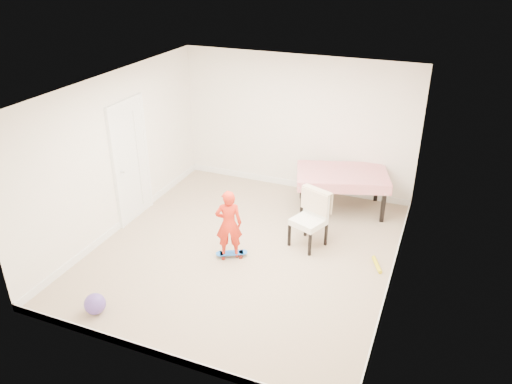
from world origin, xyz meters
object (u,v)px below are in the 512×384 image
at_px(dining_table, 341,191).
at_px(skateboard, 232,254).
at_px(child, 229,226).
at_px(balloon, 95,304).
at_px(dining_chair, 308,220).

bearing_deg(dining_table, skateboard, -136.33).
bearing_deg(child, dining_table, -143.61).
bearing_deg(child, skateboard, -171.14).
distance_m(child, balloon, 2.17).
distance_m(dining_table, balloon, 4.62).
distance_m(dining_chair, balloon, 3.36).
bearing_deg(dining_chair, skateboard, -120.97).
height_order(dining_table, skateboard, dining_table).
relative_size(dining_table, child, 1.43).
bearing_deg(dining_table, dining_chair, -115.47).
xyz_separation_m(skateboard, child, (-0.03, -0.02, 0.51)).
bearing_deg(balloon, child, 59.62).
bearing_deg(balloon, skateboard, 59.23).
bearing_deg(child, dining_chair, -167.22).
height_order(child, balloon, child).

